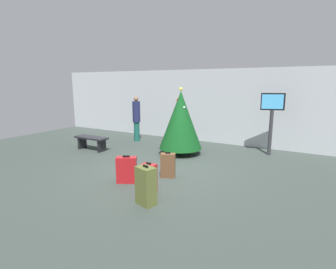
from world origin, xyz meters
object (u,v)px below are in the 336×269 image
object	(u,v)px
holiday_tree	(181,120)
waiting_bench	(92,140)
flight_info_kiosk	(272,113)
traveller_0	(136,118)
suitcase_2	(149,178)
suitcase_0	(127,170)
suitcase_3	(168,165)
suitcase_1	(146,186)

from	to	relation	value
holiday_tree	waiting_bench	xyz separation A→B (m)	(-3.00, -1.13, -0.81)
flight_info_kiosk	traveller_0	size ratio (longest dim) A/B	1.12
suitcase_2	suitcase_0	bearing A→B (deg)	168.54
suitcase_3	waiting_bench	bearing A→B (deg)	164.36
flight_info_kiosk	suitcase_3	xyz separation A→B (m)	(-1.88, -3.54, -1.08)
suitcase_0	suitcase_3	distance (m)	1.06
flight_info_kiosk	holiday_tree	bearing A→B (deg)	-152.78
holiday_tree	suitcase_3	distance (m)	2.46
waiting_bench	suitcase_1	distance (m)	4.91
suitcase_0	suitcase_1	bearing A→B (deg)	-34.52
suitcase_1	suitcase_3	bearing A→B (deg)	104.30
traveller_0	suitcase_0	size ratio (longest dim) A/B	2.71
waiting_bench	traveller_0	world-z (taller)	traveller_0
waiting_bench	suitcase_0	world-z (taller)	suitcase_0
traveller_0	suitcase_0	world-z (taller)	traveller_0
holiday_tree	suitcase_0	size ratio (longest dim) A/B	3.31
traveller_0	suitcase_3	size ratio (longest dim) A/B	2.77
suitcase_1	traveller_0	bearing A→B (deg)	128.27
waiting_bench	suitcase_2	xyz separation A→B (m)	(3.83, -2.02, -0.04)
holiday_tree	flight_info_kiosk	xyz separation A→B (m)	(2.64, 1.36, 0.24)
waiting_bench	suitcase_1	bearing A→B (deg)	-32.09
suitcase_0	suitcase_3	world-z (taller)	suitcase_0
waiting_bench	suitcase_0	bearing A→B (deg)	-31.22
holiday_tree	suitcase_2	world-z (taller)	holiday_tree
flight_info_kiosk	suitcase_3	size ratio (longest dim) A/B	3.11
suitcase_1	suitcase_3	world-z (taller)	suitcase_1
suitcase_0	waiting_bench	bearing A→B (deg)	148.78
suitcase_1	suitcase_2	bearing A→B (deg)	119.28
suitcase_0	suitcase_1	world-z (taller)	suitcase_1
suitcase_0	suitcase_3	xyz separation A→B (m)	(0.68, 0.82, -0.01)
suitcase_0	suitcase_1	size ratio (longest dim) A/B	0.84
traveller_0	holiday_tree	bearing A→B (deg)	-20.09
flight_info_kiosk	suitcase_1	xyz separation A→B (m)	(-1.48, -5.10, -1.01)
waiting_bench	suitcase_1	world-z (taller)	suitcase_1
suitcase_2	flight_info_kiosk	bearing A→B (deg)	68.16
suitcase_1	waiting_bench	bearing A→B (deg)	147.91
flight_info_kiosk	traveller_0	world-z (taller)	flight_info_kiosk
waiting_bench	suitcase_0	distance (m)	3.61
suitcase_3	suitcase_1	bearing A→B (deg)	-75.70
flight_info_kiosk	suitcase_2	world-z (taller)	flight_info_kiosk
flight_info_kiosk	suitcase_0	distance (m)	5.16
suitcase_1	flight_info_kiosk	bearing A→B (deg)	73.82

